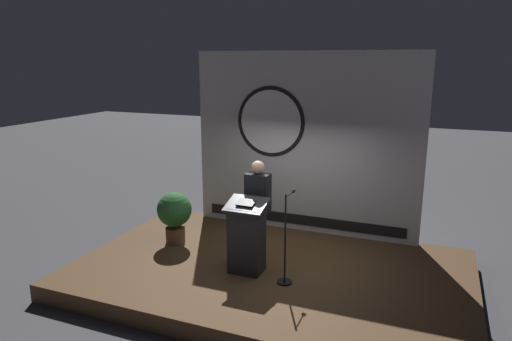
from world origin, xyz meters
TOP-DOWN VIEW (x-y plane):
  - ground_plane at (0.00, 0.00)m, footprint 40.00×40.00m
  - stage_platform at (0.00, 0.00)m, footprint 6.40×4.00m
  - banner_display at (-0.02, 1.85)m, footprint 4.48×0.12m
  - podium at (-0.30, -0.32)m, footprint 0.64×0.49m
  - speaker_person at (-0.30, 0.16)m, footprint 0.40×0.26m
  - microphone_stand at (0.40, -0.42)m, footprint 0.24×0.52m
  - potted_plant at (-2.01, 0.29)m, footprint 0.64×0.64m

SIDE VIEW (x-z plane):
  - ground_plane at x=0.00m, z-range 0.00..0.00m
  - stage_platform at x=0.00m, z-range 0.00..0.30m
  - microphone_stand at x=0.40m, z-range 0.08..1.51m
  - potted_plant at x=-2.01m, z-range 0.40..1.37m
  - podium at x=-0.30m, z-range 0.28..1.50m
  - speaker_person at x=-0.30m, z-range 0.32..2.06m
  - banner_display at x=-0.02m, z-range 0.30..3.81m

